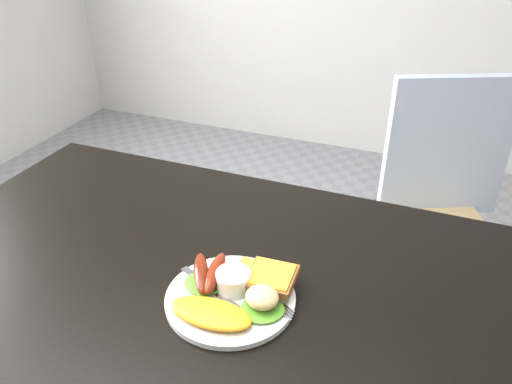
{
  "coord_description": "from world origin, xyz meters",
  "views": [
    {
      "loc": [
        0.36,
        -0.61,
        1.35
      ],
      "look_at": [
        0.08,
        0.1,
        0.9
      ],
      "focal_mm": 35.0,
      "sensor_mm": 36.0,
      "label": 1
    }
  ],
  "objects_px": {
    "dining_chair": "(429,240)",
    "person": "(388,196)",
    "plate": "(230,298)",
    "dining_table": "(195,289)"
  },
  "relations": [
    {
      "from": "dining_table",
      "to": "dining_chair",
      "type": "xyz_separation_m",
      "value": [
        0.4,
        0.74,
        -0.28
      ]
    },
    {
      "from": "dining_table",
      "to": "plate",
      "type": "relative_size",
      "value": 5.36
    },
    {
      "from": "dining_chair",
      "to": "person",
      "type": "height_order",
      "value": "person"
    },
    {
      "from": "dining_table",
      "to": "person",
      "type": "distance_m",
      "value": 0.63
    },
    {
      "from": "dining_table",
      "to": "plate",
      "type": "height_order",
      "value": "plate"
    },
    {
      "from": "dining_table",
      "to": "dining_chair",
      "type": "bearing_deg",
      "value": 61.45
    },
    {
      "from": "person",
      "to": "plate",
      "type": "xyz_separation_m",
      "value": [
        -0.19,
        -0.59,
        0.08
      ]
    },
    {
      "from": "person",
      "to": "plate",
      "type": "bearing_deg",
      "value": 73.18
    },
    {
      "from": "dining_chair",
      "to": "plate",
      "type": "xyz_separation_m",
      "value": [
        -0.32,
        -0.76,
        0.31
      ]
    },
    {
      "from": "dining_chair",
      "to": "plate",
      "type": "relative_size",
      "value": 1.73
    }
  ]
}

